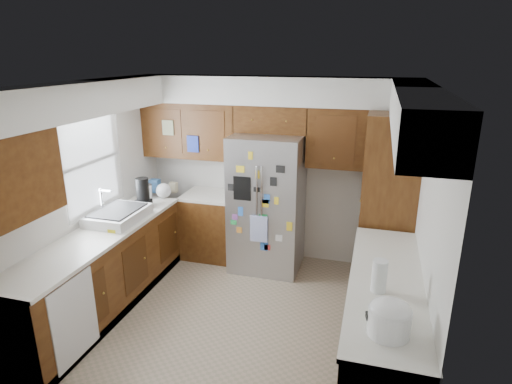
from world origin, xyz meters
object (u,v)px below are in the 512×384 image
rice_cooker (390,317)px  paper_towel (379,276)px  fridge (267,203)px  pantry (388,202)px

rice_cooker → paper_towel: (-0.07, 0.56, 0.00)m
fridge → rice_cooker: 2.87m
pantry → rice_cooker: (-0.00, -2.39, -0.02)m
rice_cooker → paper_towel: 0.57m
pantry → fridge: size_ratio=1.19×
fridge → rice_cooker: fridge is taller
pantry → paper_towel: (-0.07, -1.83, -0.02)m
fridge → paper_towel: (1.43, -1.89, 0.16)m
fridge → rice_cooker: size_ratio=5.95×
fridge → paper_towel: size_ratio=6.56×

